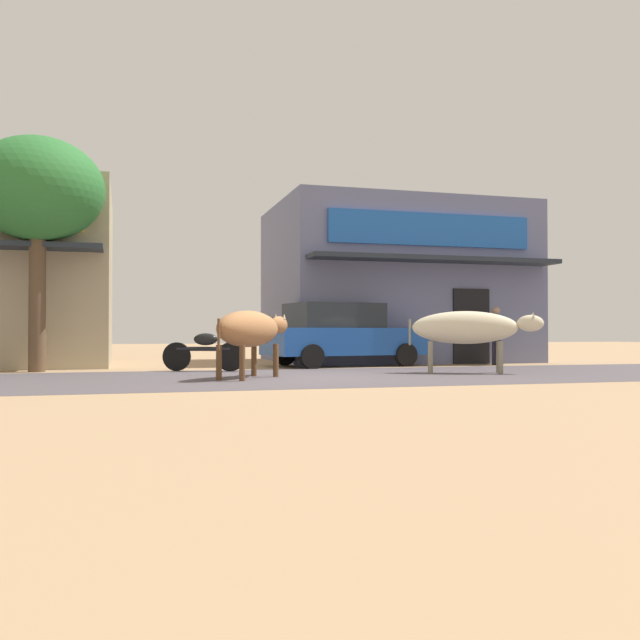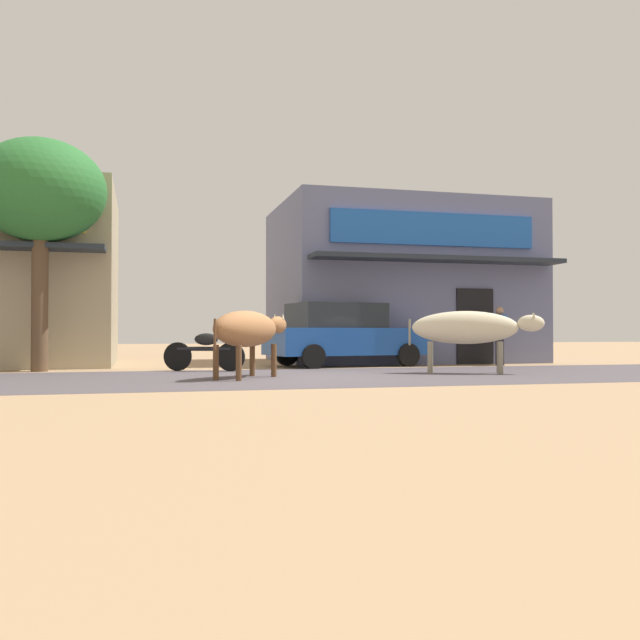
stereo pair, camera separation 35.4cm
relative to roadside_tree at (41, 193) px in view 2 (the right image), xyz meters
name	(u,v)px [view 2 (the right image)]	position (x,y,z in m)	size (l,w,h in m)	color
ground	(293,377)	(5.15, -3.35, -4.07)	(80.00, 80.00, 0.00)	tan
asphalt_road	(293,377)	(5.15, -3.35, -4.07)	(72.00, 5.75, 0.00)	#50484D
storefront_right_club	(399,284)	(9.99, 3.41, -1.69)	(7.40, 6.25, 4.75)	slate
roadside_tree	(41,193)	(0.00, 0.00, 0.00)	(2.92, 2.92, 5.29)	brown
parked_hatchback_car	(343,334)	(7.37, 0.65, -3.22)	(4.34, 2.47, 1.64)	#19479C
parked_motorcycle	(205,350)	(3.65, -0.74, -3.59)	(1.79, 0.86, 1.08)	black
cow_near_brown	(248,330)	(4.23, -3.45, -3.12)	(2.01, 2.22, 1.31)	#9B663D
cow_far_dark	(468,328)	(9.08, -3.09, -3.09)	(2.72, 1.59, 1.35)	beige
pedestrian_by_shop	(500,331)	(11.55, -0.02, -3.15)	(0.48, 0.61, 1.57)	#262633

